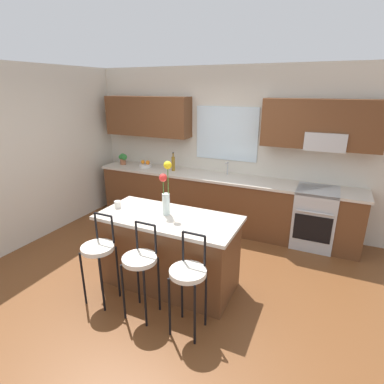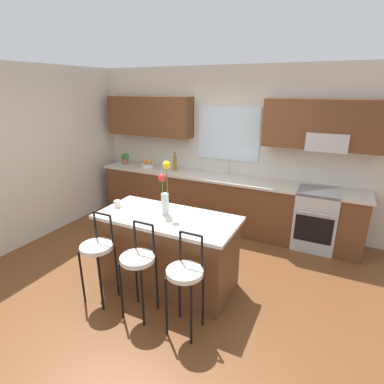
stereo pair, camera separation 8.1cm
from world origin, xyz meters
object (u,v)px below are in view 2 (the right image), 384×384
object	(u,v)px
oven_range	(316,218)
fruit_bowl_oranges	(147,165)
flower_vase	(165,190)
mug_ceramic	(117,204)
bar_stool_middle	(138,262)
potted_plant_small	(125,158)
bar_stool_far	(185,276)
kitchen_island	(168,250)
bar_stool_near	(97,251)
bottle_olive_oil	(175,163)

from	to	relation	value
oven_range	fruit_bowl_oranges	xyz separation A→B (m)	(-3.06, 0.02, 0.50)
flower_vase	mug_ceramic	bearing A→B (deg)	-173.28
bar_stool_middle	potted_plant_small	world-z (taller)	potted_plant_small
bar_stool_middle	bar_stool_far	xyz separation A→B (m)	(0.55, 0.00, 0.00)
kitchen_island	fruit_bowl_oranges	size ratio (longest dim) A/B	7.00
oven_range	bar_stool_middle	xyz separation A→B (m)	(-1.54, -2.43, 0.18)
bar_stool_near	bar_stool_far	bearing A→B (deg)	0.00
fruit_bowl_oranges	bottle_olive_oil	size ratio (longest dim) A/B	0.72
flower_vase	fruit_bowl_oranges	xyz separation A→B (m)	(-1.47, 1.81, -0.26)
kitchen_island	mug_ceramic	world-z (taller)	mug_ceramic
bar_stool_middle	fruit_bowl_oranges	bearing A→B (deg)	121.76
kitchen_island	potted_plant_small	world-z (taller)	potted_plant_small
bottle_olive_oil	potted_plant_small	bearing A→B (deg)	-179.95
bar_stool_far	flower_vase	bearing A→B (deg)	132.55
mug_ceramic	fruit_bowl_oranges	bearing A→B (deg)	113.41
bottle_olive_oil	bar_stool_far	bearing A→B (deg)	-59.06
flower_vase	mug_ceramic	xyz separation A→B (m)	(-0.66, -0.08, -0.26)
flower_vase	fruit_bowl_oranges	distance (m)	2.35
bar_stool_near	flower_vase	xyz separation A→B (m)	(0.50, 0.65, 0.59)
mug_ceramic	kitchen_island	bearing A→B (deg)	2.41
oven_range	bar_stool_far	world-z (taller)	bar_stool_far
kitchen_island	bar_stool_near	xyz separation A→B (m)	(-0.55, -0.60, 0.17)
bar_stool_far	flower_vase	xyz separation A→B (m)	(-0.60, 0.65, 0.59)
kitchen_island	bottle_olive_oil	size ratio (longest dim) A/B	5.04
potted_plant_small	kitchen_island	bearing A→B (deg)	-42.27
fruit_bowl_oranges	potted_plant_small	bearing A→B (deg)	-179.90
oven_range	flower_vase	world-z (taller)	flower_vase
kitchen_island	bar_stool_near	world-z (taller)	bar_stool_near
kitchen_island	bar_stool_middle	distance (m)	0.63
kitchen_island	mug_ceramic	distance (m)	0.87
bar_stool_far	mug_ceramic	xyz separation A→B (m)	(-1.26, 0.58, 0.33)
bar_stool_far	fruit_bowl_oranges	world-z (taller)	fruit_bowl_oranges
bar_stool_near	bar_stool_middle	world-z (taller)	same
oven_range	bar_stool_far	bearing A→B (deg)	-112.05
bar_stool_near	flower_vase	distance (m)	1.01
bar_stool_far	fruit_bowl_oranges	size ratio (longest dim) A/B	4.34
kitchen_island	potted_plant_small	xyz separation A→B (m)	(-2.04, 1.85, 0.58)
bar_stool_middle	mug_ceramic	world-z (taller)	bar_stool_middle
bar_stool_middle	bottle_olive_oil	xyz separation A→B (m)	(-0.92, 2.46, 0.42)
bar_stool_middle	bottle_olive_oil	bearing A→B (deg)	110.60
bar_stool_near	mug_ceramic	size ratio (longest dim) A/B	11.58
kitchen_island	bar_stool_near	bearing A→B (deg)	-132.28
bar_stool_middle	mug_ceramic	xyz separation A→B (m)	(-0.71, 0.58, 0.33)
fruit_bowl_oranges	bottle_olive_oil	distance (m)	0.61
fruit_bowl_oranges	bottle_olive_oil	bearing A→B (deg)	0.00
kitchen_island	fruit_bowl_oranges	bearing A→B (deg)	129.39
bar_stool_far	potted_plant_small	bearing A→B (deg)	136.48
fruit_bowl_oranges	bottle_olive_oil	xyz separation A→B (m)	(0.60, 0.00, 0.09)
kitchen_island	flower_vase	size ratio (longest dim) A/B	2.58
bar_stool_middle	bottle_olive_oil	size ratio (longest dim) A/B	3.13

